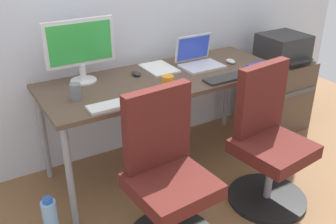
{
  "coord_description": "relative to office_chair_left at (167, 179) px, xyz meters",
  "views": [
    {
      "loc": [
        -1.3,
        -2.25,
        1.75
      ],
      "look_at": [
        0.0,
        -0.05,
        0.49
      ],
      "focal_mm": 41.36,
      "sensor_mm": 36.0,
      "label": 1
    }
  ],
  "objects": [
    {
      "name": "water_bottle_on_floor",
      "position": [
        -0.61,
        0.33,
        -0.28
      ],
      "size": [
        0.09,
        0.09,
        0.31
      ],
      "color": "#8CBFF2",
      "rests_on": "ground"
    },
    {
      "name": "notebook",
      "position": [
        1.12,
        0.45,
        0.34
      ],
      "size": [
        0.21,
        0.15,
        0.03
      ],
      "primitive_type": "cube",
      "color": "blue",
      "rests_on": "desk"
    },
    {
      "name": "pen_cup",
      "position": [
        -0.29,
        0.62,
        0.38
      ],
      "size": [
        0.07,
        0.07,
        0.1
      ],
      "primitive_type": "cylinder",
      "color": "slate",
      "rests_on": "desk"
    },
    {
      "name": "desk",
      "position": [
        0.38,
        0.68,
        0.26
      ],
      "size": [
        1.77,
        0.7,
        0.75
      ],
      "color": "brown",
      "rests_on": "ground"
    },
    {
      "name": "paper_pile",
      "position": [
        0.43,
        0.84,
        0.33
      ],
      "size": [
        0.21,
        0.3,
        0.01
      ],
      "primitive_type": "cube",
      "color": "white",
      "rests_on": "desk"
    },
    {
      "name": "keyboard_by_monitor",
      "position": [
        -0.12,
        0.41,
        0.33
      ],
      "size": [
        0.34,
        0.12,
        0.02
      ],
      "primitive_type": "cube",
      "color": "silver",
      "rests_on": "desk"
    },
    {
      "name": "mouse_by_monitor",
      "position": [
        0.22,
        0.81,
        0.34
      ],
      "size": [
        0.06,
        0.1,
        0.03
      ],
      "primitive_type": "ellipsoid",
      "color": "#2D2D2D",
      "rests_on": "desk"
    },
    {
      "name": "desktop_monitor",
      "position": [
        -0.15,
        0.89,
        0.57
      ],
      "size": [
        0.48,
        0.18,
        0.43
      ],
      "color": "silver",
      "rests_on": "desk"
    },
    {
      "name": "open_laptop",
      "position": [
        0.73,
        0.76,
        0.38
      ],
      "size": [
        0.31,
        0.26,
        0.23
      ],
      "color": "silver",
      "rests_on": "desk"
    },
    {
      "name": "printer",
      "position": [
        1.61,
        0.73,
        0.33
      ],
      "size": [
        0.38,
        0.4,
        0.24
      ],
      "color": "#2D2D2D",
      "rests_on": "side_cabinet"
    },
    {
      "name": "side_cabinet",
      "position": [
        1.61,
        0.73,
        -0.1
      ],
      "size": [
        0.51,
        0.44,
        0.64
      ],
      "color": "brown",
      "rests_on": "ground"
    },
    {
      "name": "coffee_mug",
      "position": [
        0.29,
        0.47,
        0.37
      ],
      "size": [
        0.08,
        0.08,
        0.09
      ],
      "primitive_type": "cylinder",
      "color": "orange",
      "rests_on": "desk"
    },
    {
      "name": "ground_plane",
      "position": [
        0.38,
        0.68,
        -0.42
      ],
      "size": [
        5.28,
        5.28,
        0.0
      ],
      "primitive_type": "plane",
      "color": "brown"
    },
    {
      "name": "office_chair_right",
      "position": [
        0.78,
        -0.0,
        0.0
      ],
      "size": [
        0.54,
        0.54,
        0.94
      ],
      "color": "black",
      "rests_on": "ground"
    },
    {
      "name": "office_chair_left",
      "position": [
        0.0,
        0.0,
        0.0
      ],
      "size": [
        0.54,
        0.54,
        0.94
      ],
      "color": "black",
      "rests_on": "ground"
    },
    {
      "name": "keyboard_by_laptop",
      "position": [
        0.73,
        0.41,
        0.33
      ],
      "size": [
        0.34,
        0.12,
        0.02
      ],
      "primitive_type": "cube",
      "color": "#2D2D2D",
      "rests_on": "desk"
    },
    {
      "name": "mouse_by_laptop",
      "position": [
        0.98,
        0.67,
        0.34
      ],
      "size": [
        0.06,
        0.1,
        0.03
      ],
      "primitive_type": "ellipsoid",
      "color": "silver",
      "rests_on": "desk"
    }
  ]
}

